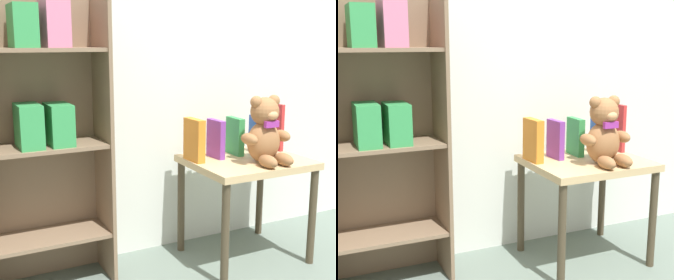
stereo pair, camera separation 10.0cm
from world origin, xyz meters
TOP-DOWN VIEW (x-y plane):
  - wall_back at (0.00, 1.30)m, footprint 4.80×0.06m
  - bookshelf_side at (-0.77, 1.14)m, footprint 0.58×0.28m
  - display_table at (0.24, 0.94)m, footprint 0.60×0.50m
  - teddy_bear at (0.27, 0.83)m, footprint 0.26×0.24m
  - book_standing_orange at (-0.03, 1.02)m, footprint 0.05×0.15m
  - book_standing_purple at (0.11, 1.03)m, footprint 0.04×0.13m
  - book_standing_green at (0.24, 1.05)m, footprint 0.04×0.14m
  - book_standing_blue at (0.38, 1.03)m, footprint 0.03×0.15m
  - book_standing_red at (0.51, 1.04)m, footprint 0.02×0.12m

SIDE VIEW (x-z plane):
  - display_table at x=0.24m, z-range 0.19..0.75m
  - book_standing_green at x=0.24m, z-range 0.55..0.76m
  - book_standing_purple at x=0.11m, z-range 0.55..0.76m
  - book_standing_blue at x=0.38m, z-range 0.55..0.76m
  - book_standing_orange at x=-0.03m, z-range 0.55..0.77m
  - book_standing_red at x=0.51m, z-range 0.55..0.82m
  - teddy_bear at x=0.27m, z-range 0.54..0.88m
  - bookshelf_side at x=-0.77m, z-range 0.10..1.47m
  - wall_back at x=0.00m, z-range 0.00..2.50m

